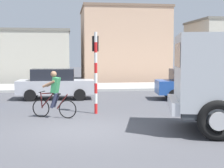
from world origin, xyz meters
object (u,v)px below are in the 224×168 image
(traffic_light_pole, at_px, (96,61))
(car_far_side, at_px, (55,84))
(car_red_near, at_px, (194,84))
(cyclist, at_px, (54,94))

(traffic_light_pole, distance_m, car_far_side, 5.26)
(traffic_light_pole, distance_m, car_red_near, 6.72)
(cyclist, relative_size, car_red_near, 0.41)
(traffic_light_pole, relative_size, car_red_near, 0.77)
(car_red_near, bearing_deg, traffic_light_pole, -146.20)
(traffic_light_pole, bearing_deg, cyclist, -153.26)
(car_far_side, bearing_deg, car_red_near, -8.90)
(cyclist, distance_m, car_red_near, 8.38)
(traffic_light_pole, bearing_deg, car_far_side, 109.74)
(traffic_light_pole, xyz_separation_m, car_red_near, (5.49, 3.67, -1.25))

